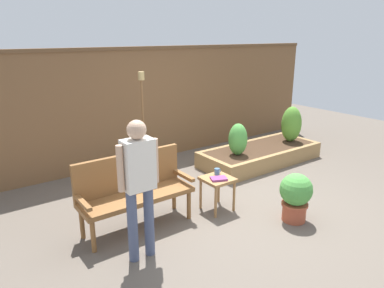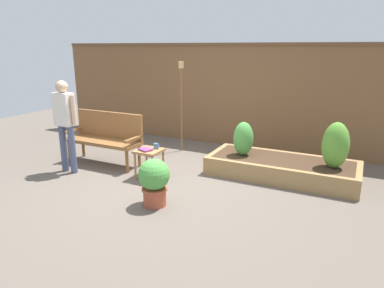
{
  "view_description": "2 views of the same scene",
  "coord_description": "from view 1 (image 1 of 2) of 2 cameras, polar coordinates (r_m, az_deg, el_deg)",
  "views": [
    {
      "loc": [
        -3.29,
        -3.37,
        2.37
      ],
      "look_at": [
        -0.2,
        0.89,
        0.75
      ],
      "focal_mm": 33.51,
      "sensor_mm": 36.0,
      "label": 1
    },
    {
      "loc": [
        2.7,
        -4.37,
        2.09
      ],
      "look_at": [
        0.29,
        0.45,
        0.57
      ],
      "focal_mm": 32.57,
      "sensor_mm": 36.0,
      "label": 2
    }
  ],
  "objects": [
    {
      "name": "garden_bench",
      "position": [
        4.59,
        -9.32,
        -6.59
      ],
      "size": [
        1.44,
        0.48,
        0.94
      ],
      "color": "brown",
      "rests_on": "ground_plane"
    },
    {
      "name": "person_by_bench",
      "position": [
        3.77,
        -8.46,
        -5.5
      ],
      "size": [
        0.47,
        0.2,
        1.56
      ],
      "color": "#475170",
      "rests_on": "ground_plane"
    },
    {
      "name": "book_on_table",
      "position": [
        4.89,
        4.27,
        -5.52
      ],
      "size": [
        0.26,
        0.22,
        0.03
      ],
      "primitive_type": "cube",
      "rotation": [
        0.0,
        0.0,
        -0.4
      ],
      "color": "#7F3875",
      "rests_on": "side_table"
    },
    {
      "name": "cup_on_table",
      "position": [
        5.05,
        4.02,
        -4.38
      ],
      "size": [
        0.11,
        0.07,
        0.09
      ],
      "color": "teal",
      "rests_on": "side_table"
    },
    {
      "name": "shrub_near_bench",
      "position": [
        6.39,
        7.31,
        0.74
      ],
      "size": [
        0.34,
        0.34,
        0.57
      ],
      "color": "brown",
      "rests_on": "raised_planter_bed"
    },
    {
      "name": "shrub_far_corner",
      "position": [
        7.41,
        15.53,
        3.07
      ],
      "size": [
        0.39,
        0.39,
        0.71
      ],
      "color": "brown",
      "rests_on": "raised_planter_bed"
    },
    {
      "name": "ground_plane",
      "position": [
        5.27,
        7.58,
        -9.8
      ],
      "size": [
        14.0,
        14.0,
        0.0
      ],
      "primitive_type": "plane",
      "color": "#60564C"
    },
    {
      "name": "tiki_torch",
      "position": [
        5.88,
        -7.89,
        5.71
      ],
      "size": [
        0.1,
        0.1,
        1.8
      ],
      "color": "brown",
      "rests_on": "ground_plane"
    },
    {
      "name": "potted_boxwood",
      "position": [
        4.9,
        16.16,
        -7.79
      ],
      "size": [
        0.42,
        0.42,
        0.65
      ],
      "color": "#A84C33",
      "rests_on": "ground_plane"
    },
    {
      "name": "fence_back",
      "position": [
        6.93,
        -7.01,
        6.33
      ],
      "size": [
        8.4,
        0.14,
        2.16
      ],
      "color": "brown",
      "rests_on": "ground_plane"
    },
    {
      "name": "raised_planter_bed",
      "position": [
        7.02,
        10.77,
        -1.67
      ],
      "size": [
        2.4,
        1.0,
        0.3
      ],
      "color": "#997547",
      "rests_on": "ground_plane"
    },
    {
      "name": "side_table",
      "position": [
        4.99,
        4.08,
        -6.27
      ],
      "size": [
        0.4,
        0.4,
        0.48
      ],
      "color": "#9E7042",
      "rests_on": "ground_plane"
    }
  ]
}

